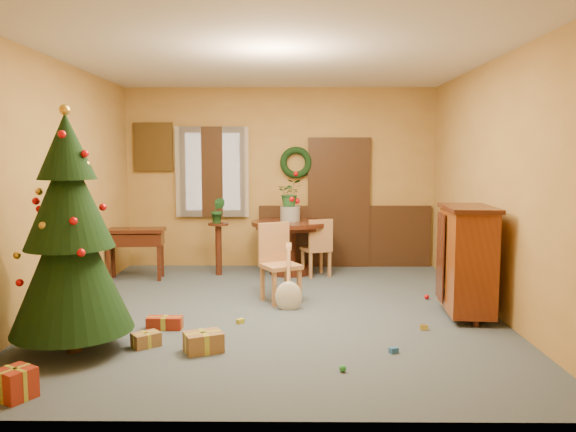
{
  "coord_description": "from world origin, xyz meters",
  "views": [
    {
      "loc": [
        0.2,
        -6.38,
        1.79
      ],
      "look_at": [
        0.14,
        0.4,
        1.07
      ],
      "focal_mm": 35.0,
      "sensor_mm": 36.0,
      "label": 1
    }
  ],
  "objects_px": {
    "christmas_tree": "(70,237)",
    "writing_desk": "(135,241)",
    "chair_near": "(278,259)",
    "dining_table": "(290,237)",
    "sideboard": "(467,258)"
  },
  "relations": [
    {
      "from": "christmas_tree",
      "to": "writing_desk",
      "type": "xyz_separation_m",
      "value": [
        -0.28,
        3.08,
        -0.5
      ]
    },
    {
      "from": "chair_near",
      "to": "writing_desk",
      "type": "xyz_separation_m",
      "value": [
        -2.12,
        1.22,
        0.04
      ]
    },
    {
      "from": "chair_near",
      "to": "christmas_tree",
      "type": "relative_size",
      "value": 0.43
    },
    {
      "from": "chair_near",
      "to": "christmas_tree",
      "type": "bearing_deg",
      "value": -134.6
    },
    {
      "from": "writing_desk",
      "to": "christmas_tree",
      "type": "bearing_deg",
      "value": -84.77
    },
    {
      "from": "chair_near",
      "to": "writing_desk",
      "type": "distance_m",
      "value": 2.44
    },
    {
      "from": "dining_table",
      "to": "sideboard",
      "type": "height_order",
      "value": "sideboard"
    },
    {
      "from": "dining_table",
      "to": "sideboard",
      "type": "relative_size",
      "value": 0.95
    },
    {
      "from": "writing_desk",
      "to": "sideboard",
      "type": "xyz_separation_m",
      "value": [
        4.25,
        -1.9,
        0.1
      ]
    },
    {
      "from": "chair_near",
      "to": "sideboard",
      "type": "height_order",
      "value": "sideboard"
    },
    {
      "from": "dining_table",
      "to": "chair_near",
      "type": "bearing_deg",
      "value": -95.1
    },
    {
      "from": "dining_table",
      "to": "writing_desk",
      "type": "bearing_deg",
      "value": -169.43
    },
    {
      "from": "writing_desk",
      "to": "dining_table",
      "type": "bearing_deg",
      "value": 10.57
    },
    {
      "from": "writing_desk",
      "to": "sideboard",
      "type": "height_order",
      "value": "sideboard"
    },
    {
      "from": "christmas_tree",
      "to": "sideboard",
      "type": "relative_size",
      "value": 1.81
    }
  ]
}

